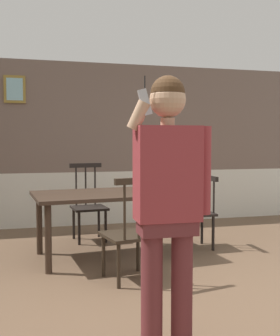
% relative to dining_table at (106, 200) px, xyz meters
% --- Properties ---
extents(ground_plane, '(7.46, 7.46, 0.00)m').
position_rel_dining_table_xyz_m(ground_plane, '(0.31, -1.34, -0.67)').
color(ground_plane, brown).
extents(room_back_partition, '(6.79, 0.17, 2.61)m').
position_rel_dining_table_xyz_m(room_back_partition, '(0.31, 1.96, 0.59)').
color(room_back_partition, '#756056').
rests_on(room_back_partition, ground_plane).
extents(dining_table, '(1.72, 1.13, 0.76)m').
position_rel_dining_table_xyz_m(dining_table, '(0.00, 0.00, 0.00)').
color(dining_table, '#38281E').
rests_on(dining_table, ground_plane).
extents(chair_near_window, '(0.56, 0.56, 1.02)m').
position_rel_dining_table_xyz_m(chair_near_window, '(0.09, -0.88, -0.19)').
color(chair_near_window, '#2D2319').
rests_on(chair_near_window, ground_plane).
extents(chair_by_doorway, '(0.43, 0.43, 0.92)m').
position_rel_dining_table_xyz_m(chair_by_doorway, '(1.20, 0.11, -0.21)').
color(chair_by_doorway, black).
rests_on(chair_by_doorway, ground_plane).
extents(chair_at_table_head, '(0.49, 0.49, 1.05)m').
position_rel_dining_table_xyz_m(chair_at_table_head, '(-0.09, 0.88, -0.18)').
color(chair_at_table_head, black).
rests_on(chair_at_table_head, ground_plane).
extents(person_figure, '(0.57, 0.24, 1.76)m').
position_rel_dining_table_xyz_m(person_figure, '(0.02, -2.23, 0.36)').
color(person_figure, brown).
rests_on(person_figure, ground_plane).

